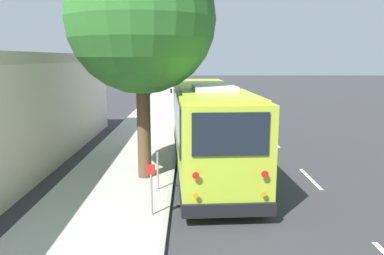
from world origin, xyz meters
TOP-DOWN VIEW (x-y plane):
  - ground_plane at (0.00, 0.00)m, footprint 160.00×160.00m
  - sidewalk_slab at (0.00, 3.89)m, footprint 80.00×3.77m
  - curb_strip at (0.00, 1.93)m, footprint 80.00×0.14m
  - shuttle_bus at (-1.07, 0.58)m, footprint 11.32×3.28m
  - parked_sedan_tan at (11.81, 0.72)m, footprint 4.79×2.09m
  - parked_sedan_silver at (18.32, 0.76)m, footprint 4.12×1.74m
  - parked_sedan_blue at (23.57, 0.87)m, footprint 4.22×1.89m
  - parked_sedan_white at (29.87, 0.72)m, footprint 4.46×1.99m
  - street_tree at (-2.69, 2.90)m, footprint 4.98×4.98m
  - sign_post_near at (-6.17, 2.32)m, footprint 0.06×0.22m
  - sign_post_far at (-4.14, 2.32)m, footprint 0.06×0.06m
  - lane_stripe_mid at (-2.66, -3.12)m, footprint 2.40×0.14m
  - lane_stripe_ahead at (3.34, -3.12)m, footprint 2.40×0.14m

SIDE VIEW (x-z plane):
  - ground_plane at x=0.00m, z-range 0.00..0.00m
  - lane_stripe_mid at x=-2.66m, z-range 0.00..0.01m
  - lane_stripe_ahead at x=3.34m, z-range 0.00..0.01m
  - sidewalk_slab at x=0.00m, z-range 0.00..0.15m
  - curb_strip at x=0.00m, z-range 0.00..0.15m
  - parked_sedan_blue at x=23.57m, z-range -0.05..1.24m
  - parked_sedan_tan at x=11.81m, z-range -0.05..1.26m
  - parked_sedan_silver at x=18.32m, z-range -0.05..1.26m
  - parked_sedan_white at x=29.87m, z-range -0.05..1.27m
  - sign_post_far at x=-4.14m, z-range 0.15..1.39m
  - sign_post_near at x=-6.17m, z-range 0.17..1.59m
  - shuttle_bus at x=-1.07m, z-range 0.12..3.55m
  - street_tree at x=-2.69m, z-range 1.59..10.29m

